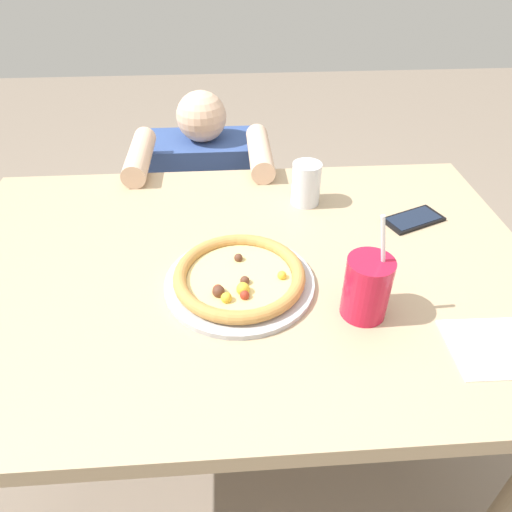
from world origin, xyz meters
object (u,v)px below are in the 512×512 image
at_px(drink_cup_colored, 367,287).
at_px(water_cup_clear, 306,183).
at_px(pizza_near, 239,278).
at_px(cell_phone, 413,219).
at_px(diner_seated, 209,221).

relative_size(drink_cup_colored, water_cup_clear, 2.00).
relative_size(pizza_near, drink_cup_colored, 1.40).
distance_m(cell_phone, diner_seated, 0.87).
xyz_separation_m(pizza_near, drink_cup_colored, (0.24, -0.10, 0.05)).
height_order(pizza_near, cell_phone, pizza_near).
xyz_separation_m(water_cup_clear, diner_seated, (-0.29, 0.46, -0.41)).
xyz_separation_m(drink_cup_colored, diner_seated, (-0.34, 0.89, -0.42)).
bearing_deg(water_cup_clear, pizza_near, -120.42).
bearing_deg(drink_cup_colored, cell_phone, 55.97).
xyz_separation_m(drink_cup_colored, water_cup_clear, (-0.05, 0.42, -0.01)).
height_order(pizza_near, drink_cup_colored, drink_cup_colored).
relative_size(pizza_near, diner_seated, 0.35).
relative_size(pizza_near, cell_phone, 1.90).
bearing_deg(cell_phone, drink_cup_colored, -124.03).
height_order(drink_cup_colored, diner_seated, drink_cup_colored).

